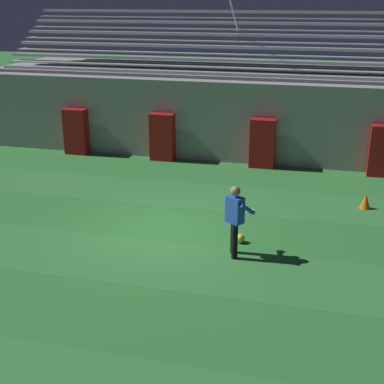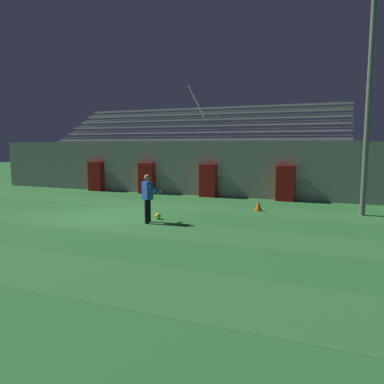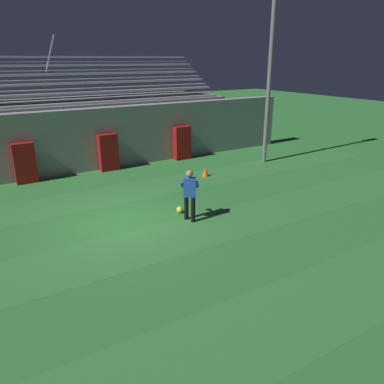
% 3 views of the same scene
% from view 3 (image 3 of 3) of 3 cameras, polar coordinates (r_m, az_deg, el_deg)
% --- Properties ---
extents(ground_plane, '(80.00, 80.00, 0.00)m').
position_cam_3_polar(ground_plane, '(11.97, -10.89, -4.81)').
color(ground_plane, '#2D7533').
extents(turf_stripe_near, '(28.00, 2.16, 0.01)m').
position_cam_3_polar(turf_stripe_near, '(7.46, 7.24, -21.45)').
color(turf_stripe_near, '#337A38').
rests_on(turf_stripe_near, ground).
extents(turf_stripe_mid, '(28.00, 2.16, 0.01)m').
position_cam_3_polar(turf_stripe_mid, '(10.55, -7.56, -8.09)').
color(turf_stripe_mid, '#337A38').
rests_on(turf_stripe_mid, ground).
extents(turf_stripe_far, '(28.00, 2.16, 0.01)m').
position_cam_3_polar(turf_stripe_far, '(14.29, -14.69, -0.97)').
color(turf_stripe_far, '#337A38').
rests_on(turf_stripe_far, ground).
extents(back_wall, '(24.00, 0.60, 2.80)m').
position_cam_3_polar(back_wall, '(17.54, -18.92, 7.17)').
color(back_wall, gray).
rests_on(back_wall, ground).
extents(padding_pillar_gate_left, '(0.85, 0.44, 1.68)m').
position_cam_3_polar(padding_pillar_gate_left, '(16.84, -24.15, 4.04)').
color(padding_pillar_gate_left, maroon).
rests_on(padding_pillar_gate_left, ground).
extents(padding_pillar_gate_right, '(0.85, 0.44, 1.68)m').
position_cam_3_polar(padding_pillar_gate_right, '(17.60, -12.65, 5.92)').
color(padding_pillar_gate_right, maroon).
rests_on(padding_pillar_gate_right, ground).
extents(padding_pillar_far_right, '(0.85, 0.44, 1.68)m').
position_cam_3_polar(padding_pillar_far_right, '(19.16, -1.56, 7.50)').
color(padding_pillar_far_right, maroon).
rests_on(padding_pillar_far_right, ground).
extents(bleacher_stand, '(18.00, 4.75, 5.83)m').
position_cam_3_polar(bleacher_stand, '(20.11, -20.76, 8.77)').
color(bleacher_stand, gray).
rests_on(bleacher_stand, ground).
extents(floodlight_pole, '(0.90, 0.36, 9.81)m').
position_cam_3_polar(floodlight_pole, '(18.58, 12.16, 22.85)').
color(floodlight_pole, slate).
rests_on(floodlight_pole, ground).
extents(goalkeeper, '(0.74, 0.71, 1.67)m').
position_cam_3_polar(goalkeeper, '(11.67, -0.36, -0.01)').
color(goalkeeper, black).
rests_on(goalkeeper, ground).
extents(soccer_ball, '(0.22, 0.22, 0.22)m').
position_cam_3_polar(soccer_ball, '(12.54, -1.88, -2.73)').
color(soccer_ball, yellow).
rests_on(soccer_ball, ground).
extents(traffic_cone, '(0.30, 0.30, 0.42)m').
position_cam_3_polar(traffic_cone, '(16.42, 2.05, 3.13)').
color(traffic_cone, orange).
rests_on(traffic_cone, ground).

